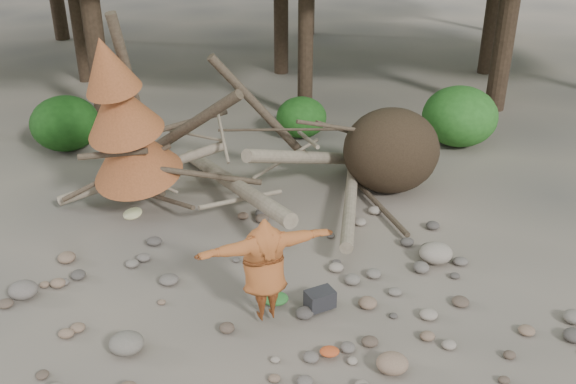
{
  "coord_description": "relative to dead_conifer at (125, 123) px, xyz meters",
  "views": [
    {
      "loc": [
        -0.42,
        -9.01,
        6.67
      ],
      "look_at": [
        0.11,
        1.5,
        1.4
      ],
      "focal_mm": 40.0,
      "sensor_mm": 36.0,
      "label": 1
    }
  ],
  "objects": [
    {
      "name": "boulder_front_right",
      "position": [
        4.61,
        -5.12,
        -1.97
      ],
      "size": [
        0.48,
        0.44,
        0.29
      ],
      "primitive_type": "ellipsoid",
      "color": "#836752",
      "rests_on": "ground"
    },
    {
      "name": "boulder_front_left",
      "position": [
        0.6,
        -4.48,
        -1.95
      ],
      "size": [
        0.54,
        0.49,
        0.33
      ],
      "primitive_type": "ellipsoid",
      "color": "#6A6358",
      "rests_on": "ground"
    },
    {
      "name": "backpack",
      "position": [
        3.68,
        -3.57,
        -1.95
      ],
      "size": [
        0.56,
        0.48,
        0.32
      ],
      "primitive_type": "cube",
      "rotation": [
        0.0,
        0.0,
        0.42
      ],
      "color": "black",
      "rests_on": "ground"
    },
    {
      "name": "boulder_mid_right",
      "position": [
        6.02,
        -2.19,
        -1.92
      ],
      "size": [
        0.64,
        0.57,
        0.38
      ],
      "primitive_type": "ellipsoid",
      "color": "gray",
      "rests_on": "ground"
    },
    {
      "name": "boulder_mid_left",
      "position": [
        -1.45,
        -2.95,
        -1.96
      ],
      "size": [
        0.51,
        0.46,
        0.31
      ],
      "primitive_type": "ellipsoid",
      "color": "#645B54",
      "rests_on": "ground"
    },
    {
      "name": "dead_conifer",
      "position": [
        0.0,
        0.0,
        0.0
      ],
      "size": [
        2.06,
        2.16,
        4.35
      ],
      "color": "#4C3F30",
      "rests_on": "ground"
    },
    {
      "name": "bush_left",
      "position": [
        -2.38,
        3.83,
        -1.39
      ],
      "size": [
        1.8,
        1.8,
        1.44
      ],
      "primitive_type": "ellipsoid",
      "color": "#194913",
      "rests_on": "ground"
    },
    {
      "name": "deadfall_pile",
      "position": [
        5.13,
        0.87,
        -1.16
      ],
      "size": [
        8.55,
        5.24,
        3.3
      ],
      "color": "#332619",
      "rests_on": "ground"
    },
    {
      "name": "cloth_green",
      "position": [
        2.93,
        -3.4,
        -2.03
      ],
      "size": [
        0.45,
        0.38,
        0.17
      ],
      "primitive_type": "ellipsoid",
      "color": "#2A6A2A",
      "rests_on": "ground"
    },
    {
      "name": "cloth_orange",
      "position": [
        3.71,
        -4.76,
        -2.06
      ],
      "size": [
        0.31,
        0.25,
        0.11
      ],
      "primitive_type": "ellipsoid",
      "color": "#AB421D",
      "rests_on": "ground"
    },
    {
      "name": "bush_right",
      "position": [
        8.12,
        3.63,
        -1.31
      ],
      "size": [
        2.0,
        2.0,
        1.6
      ],
      "primitive_type": "ellipsoid",
      "color": "#2B6E22",
      "rests_on": "ground"
    },
    {
      "name": "ground",
      "position": [
        3.12,
        -3.37,
        -2.11
      ],
      "size": [
        120.0,
        120.0,
        0.0
      ],
      "primitive_type": "plane",
      "color": "#514C44",
      "rests_on": "ground"
    },
    {
      "name": "frisbee_thrower",
      "position": [
        2.75,
        -3.78,
        -1.11
      ],
      "size": [
        3.23,
        1.25,
        2.16
      ],
      "color": "#9C4E23",
      "rests_on": "ground"
    },
    {
      "name": "bush_mid",
      "position": [
        3.92,
        4.43,
        -1.55
      ],
      "size": [
        1.4,
        1.4,
        1.12
      ],
      "primitive_type": "ellipsoid",
      "color": "#225D1A",
      "rests_on": "ground"
    }
  ]
}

